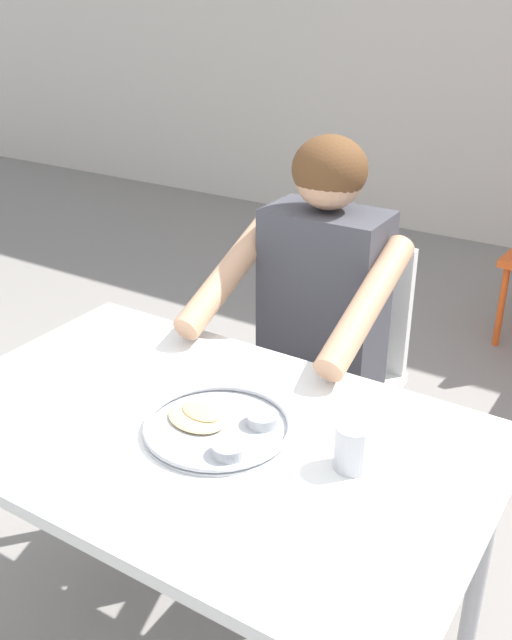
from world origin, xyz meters
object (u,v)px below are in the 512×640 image
table_foreground (202,456)px  chair_foreground (339,361)px  thali_tray (219,426)px  diner_foreground (309,321)px  drinking_cup (353,445)px

table_foreground → chair_foreground: bearing=93.8°
thali_tray → chair_foreground: chair_foreground is taller
table_foreground → diner_foreground: size_ratio=0.99×
drinking_cup → chair_foreground: (-0.39, 0.76, -0.28)m
table_foreground → drinking_cup: 0.36m
chair_foreground → diner_foreground: bearing=-89.4°
diner_foreground → drinking_cup: bearing=-54.3°
thali_tray → drinking_cup: bearing=7.5°
thali_tray → chair_foreground: bearing=96.9°
drinking_cup → thali_tray: bearing=-172.5°
thali_tray → diner_foreground: diner_foreground is taller
table_foreground → chair_foreground: size_ratio=1.39×
chair_foreground → diner_foreground: 0.32m
table_foreground → drinking_cup: size_ratio=12.85×
thali_tray → diner_foreground: 0.58m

